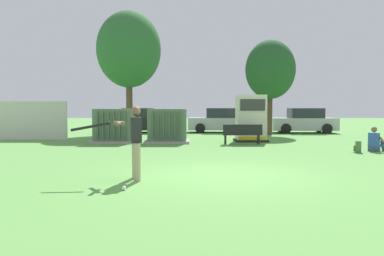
% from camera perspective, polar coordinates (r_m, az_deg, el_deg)
% --- Properties ---
extents(ground_plane, '(96.00, 96.00, 0.00)m').
position_cam_1_polar(ground_plane, '(9.73, 5.02, -7.05)').
color(ground_plane, '#5B9947').
extents(fence_panel, '(4.80, 0.12, 2.00)m').
position_cam_1_polar(fence_panel, '(21.96, -23.85, 1.03)').
color(fence_panel, beige).
rests_on(fence_panel, ground).
extents(transformer_west, '(2.10, 1.70, 1.62)m').
position_cam_1_polar(transformer_west, '(18.81, -11.24, 0.28)').
color(transformer_west, '#9E9B93').
rests_on(transformer_west, ground).
extents(transformer_mid_west, '(2.10, 1.70, 1.62)m').
position_cam_1_polar(transformer_mid_west, '(18.43, -3.46, 0.27)').
color(transformer_mid_west, '#9E9B93').
rests_on(transformer_mid_west, ground).
extents(generator_enclosure, '(1.60, 1.40, 2.30)m').
position_cam_1_polar(generator_enclosure, '(19.27, 8.87, 1.41)').
color(generator_enclosure, '#262626').
rests_on(generator_enclosure, ground).
extents(park_bench, '(1.82, 0.50, 0.92)m').
position_cam_1_polar(park_bench, '(17.66, 7.64, -0.70)').
color(park_bench, black).
rests_on(park_bench, ground).
extents(batter, '(1.61, 0.76, 1.74)m').
position_cam_1_polar(batter, '(9.17, -8.49, -1.56)').
color(batter, tan).
rests_on(batter, ground).
extents(sports_ball, '(0.09, 0.09, 0.09)m').
position_cam_1_polar(sports_ball, '(8.16, -9.88, -8.78)').
color(sports_ball, white).
rests_on(sports_ball, ground).
extents(seated_spectator, '(0.78, 0.68, 0.96)m').
position_cam_1_polar(seated_spectator, '(16.46, 25.72, -1.83)').
color(seated_spectator, '#384C75').
rests_on(seated_spectator, ground).
extents(backpack, '(0.34, 0.37, 0.44)m').
position_cam_1_polar(backpack, '(15.74, 23.57, -2.59)').
color(backpack, '#4C723F').
rests_on(backpack, ground).
extents(tree_left, '(4.05, 4.05, 7.73)m').
position_cam_1_polar(tree_left, '(25.04, -9.17, 11.38)').
color(tree_left, brown).
rests_on(tree_left, ground).
extents(tree_center_left, '(3.02, 3.02, 5.77)m').
position_cam_1_polar(tree_center_left, '(24.07, 11.72, 8.45)').
color(tree_center_left, '#4C3828').
rests_on(tree_center_left, ground).
extents(parked_car_leftmost, '(4.38, 2.31, 1.62)m').
position_cam_1_polar(parked_car_leftmost, '(25.79, -8.04, 1.01)').
color(parked_car_leftmost, black).
rests_on(parked_car_leftmost, ground).
extents(parked_car_left_of_center, '(4.29, 2.11, 1.62)m').
position_cam_1_polar(parked_car_left_of_center, '(25.75, 4.46, 1.03)').
color(parked_car_left_of_center, '#B2B2B7').
rests_on(parked_car_left_of_center, ground).
extents(parked_car_right_of_center, '(4.23, 1.98, 1.62)m').
position_cam_1_polar(parked_car_right_of_center, '(26.26, 16.40, 0.95)').
color(parked_car_right_of_center, '#B2B2B7').
rests_on(parked_car_right_of_center, ground).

